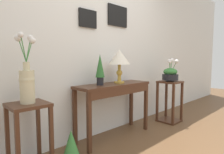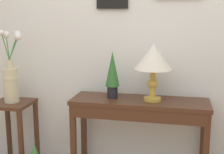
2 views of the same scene
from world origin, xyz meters
name	(u,v)px [view 1 (image 1 of 2)]	position (x,y,z in m)	size (l,w,h in m)	color
back_wall_with_art	(99,37)	(0.00, 1.58, 1.40)	(9.00, 0.13, 2.80)	silver
console_table	(115,92)	(0.04, 1.29, 0.63)	(1.15, 0.36, 0.75)	#472819
table_lamp	(119,58)	(0.14, 1.31, 1.10)	(0.30, 0.30, 0.47)	gold
potted_plant_on_console	(100,68)	(-0.20, 1.33, 0.97)	(0.12, 0.12, 0.40)	black
pedestal_stand_left	(29,138)	(-1.13, 1.28, 0.34)	(0.35, 0.35, 0.67)	#472819
flower_vase_tall_left	(27,79)	(-1.13, 1.28, 0.90)	(0.19, 0.15, 0.66)	beige
pedestal_stand_right	(169,101)	(1.20, 1.11, 0.36)	(0.35, 0.35, 0.72)	#472819
planter_bowl_wide_right	(170,74)	(1.20, 1.11, 0.84)	(0.27, 0.27, 0.39)	black
potted_plant_floor	(71,147)	(-0.81, 1.05, 0.22)	(0.16, 0.16, 0.39)	#2D665B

